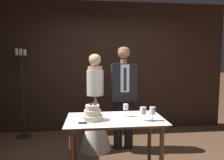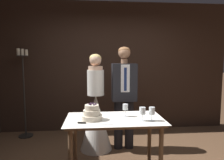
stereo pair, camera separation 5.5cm
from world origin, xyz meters
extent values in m
cube|color=black|center=(0.00, 2.00, 1.38)|extent=(5.02, 0.12, 2.75)
cylinder|color=brown|center=(-0.69, -0.07, 0.36)|extent=(0.06, 0.06, 0.72)
cylinder|color=brown|center=(0.40, -0.07, 0.36)|extent=(0.06, 0.06, 0.72)
cylinder|color=brown|center=(-0.69, 0.45, 0.36)|extent=(0.06, 0.06, 0.72)
cylinder|color=brown|center=(0.40, 0.45, 0.36)|extent=(0.06, 0.06, 0.72)
cube|color=brown|center=(-0.14, 0.19, 0.74)|extent=(1.21, 0.64, 0.03)
cube|color=white|center=(-0.14, 0.19, 0.76)|extent=(1.27, 0.70, 0.01)
cylinder|color=beige|center=(-0.44, 0.16, 0.80)|extent=(0.27, 0.27, 0.06)
cylinder|color=beige|center=(-0.44, 0.16, 0.86)|extent=(0.22, 0.22, 0.07)
cylinder|color=beige|center=(-0.44, 0.16, 0.93)|extent=(0.18, 0.18, 0.06)
sphere|color=#2D1933|center=(-0.39, 0.17, 0.97)|extent=(0.02, 0.02, 0.02)
sphere|color=#2D1933|center=(-0.42, 0.21, 0.97)|extent=(0.02, 0.02, 0.02)
sphere|color=#2D1933|center=(-0.45, 0.21, 0.97)|extent=(0.02, 0.02, 0.02)
sphere|color=#2D1933|center=(-0.47, 0.17, 0.97)|extent=(0.02, 0.02, 0.02)
sphere|color=#2D1933|center=(-0.45, 0.14, 0.97)|extent=(0.02, 0.02, 0.02)
sphere|color=#2D1933|center=(-0.41, 0.13, 0.97)|extent=(0.02, 0.02, 0.02)
cube|color=silver|center=(-0.35, -0.03, 0.77)|extent=(0.33, 0.08, 0.00)
cylinder|color=black|center=(-0.56, 0.01, 0.78)|extent=(0.10, 0.04, 0.02)
cylinder|color=silver|center=(0.31, 0.05, 0.77)|extent=(0.07, 0.07, 0.00)
cylinder|color=silver|center=(0.31, 0.05, 0.81)|extent=(0.01, 0.01, 0.08)
cylinder|color=silver|center=(0.31, 0.05, 0.89)|extent=(0.07, 0.07, 0.09)
cylinder|color=silver|center=(0.01, 0.27, 0.77)|extent=(0.07, 0.07, 0.00)
cylinder|color=silver|center=(0.01, 0.27, 0.81)|extent=(0.01, 0.01, 0.09)
cylinder|color=silver|center=(0.01, 0.27, 0.90)|extent=(0.07, 0.07, 0.08)
cylinder|color=maroon|center=(0.01, 0.27, 0.87)|extent=(0.06, 0.06, 0.02)
cylinder|color=silver|center=(0.19, 0.05, 0.77)|extent=(0.08, 0.08, 0.00)
cylinder|color=silver|center=(0.19, 0.05, 0.81)|extent=(0.01, 0.01, 0.08)
cylinder|color=silver|center=(0.19, 0.05, 0.90)|extent=(0.08, 0.08, 0.09)
cylinder|color=maroon|center=(0.19, 0.05, 0.87)|extent=(0.07, 0.07, 0.03)
cone|color=white|center=(-0.39, 0.97, 0.47)|extent=(0.54, 0.54, 0.94)
cylinder|color=white|center=(-0.39, 0.97, 1.15)|extent=(0.28, 0.28, 0.42)
cylinder|color=#DBAD8E|center=(-0.39, 0.97, 1.39)|extent=(0.24, 0.24, 0.06)
sphere|color=#DBAD8E|center=(-0.39, 0.97, 1.52)|extent=(0.20, 0.20, 0.20)
ellipsoid|color=#D6B770|center=(-0.39, 0.98, 1.55)|extent=(0.20, 0.20, 0.15)
cylinder|color=black|center=(0.00, 0.97, 0.42)|extent=(0.15, 0.15, 0.84)
cylinder|color=black|center=(0.19, 0.97, 0.42)|extent=(0.15, 0.15, 0.84)
cube|color=black|center=(0.10, 0.97, 1.15)|extent=(0.41, 0.24, 0.63)
cube|color=white|center=(0.10, 0.85, 1.23)|extent=(0.14, 0.01, 0.45)
cube|color=navy|center=(0.10, 0.84, 1.22)|extent=(0.04, 0.01, 0.38)
cylinder|color=#A37556|center=(0.10, 0.97, 1.51)|extent=(0.11, 0.11, 0.08)
sphere|color=#A37556|center=(0.10, 0.97, 1.65)|extent=(0.20, 0.20, 0.20)
ellipsoid|color=brown|center=(0.10, 0.98, 1.68)|extent=(0.20, 0.20, 0.13)
cylinder|color=black|center=(-1.79, 1.67, 0.01)|extent=(0.28, 0.28, 0.02)
cylinder|color=black|center=(-1.79, 1.67, 0.81)|extent=(0.03, 0.03, 1.58)
cylinder|color=black|center=(-1.79, 1.67, 1.61)|extent=(0.22, 0.22, 0.01)
cylinder|color=beige|center=(-1.86, 1.67, 1.68)|extent=(0.06, 0.06, 0.14)
cylinder|color=beige|center=(-1.79, 1.67, 1.68)|extent=(0.06, 0.06, 0.13)
cylinder|color=beige|center=(-1.71, 1.67, 1.67)|extent=(0.06, 0.06, 0.12)
camera|label=1|loc=(-0.46, -2.34, 1.53)|focal=32.00mm
camera|label=2|loc=(-0.40, -2.35, 1.53)|focal=32.00mm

